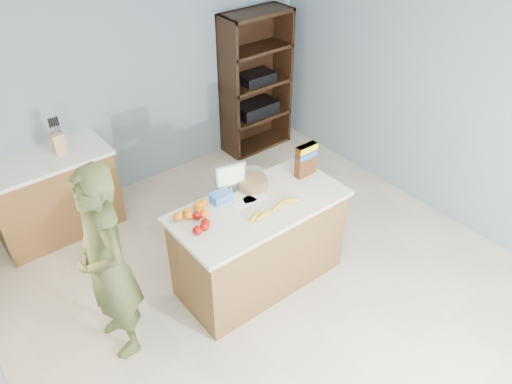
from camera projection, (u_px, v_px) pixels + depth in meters
floor at (279, 296)px, 4.63m from camera, size 4.50×5.00×0.02m
walls at (286, 142)px, 3.66m from camera, size 4.52×5.02×2.51m
counter_peninsula at (259, 246)px, 4.57m from camera, size 1.56×0.76×0.90m
back_cabinet at (54, 195)px, 5.15m from camera, size 1.24×0.62×0.90m
shelving_unit at (254, 85)px, 6.39m from camera, size 0.90×0.40×1.80m
person at (106, 266)px, 3.73m from camera, size 0.41×0.63×1.72m
knife_block at (59, 143)px, 4.90m from camera, size 0.12×0.10×0.31m
envelopes at (250, 200)px, 4.33m from camera, size 0.35×0.17×0.00m
bananas at (272, 209)px, 4.19m from camera, size 0.55×0.14×0.04m
apples at (201, 224)px, 4.01m from camera, size 0.18×0.23×0.08m
oranges at (194, 211)px, 4.15m from camera, size 0.34×0.20×0.07m
blue_carton at (221, 197)px, 4.31m from camera, size 0.18×0.12×0.08m
salad_bowl at (252, 181)px, 4.46m from camera, size 0.30×0.30×0.13m
tv at (231, 176)px, 4.35m from camera, size 0.28×0.12×0.28m
cereal_box at (306, 158)px, 4.55m from camera, size 0.21×0.08×0.32m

